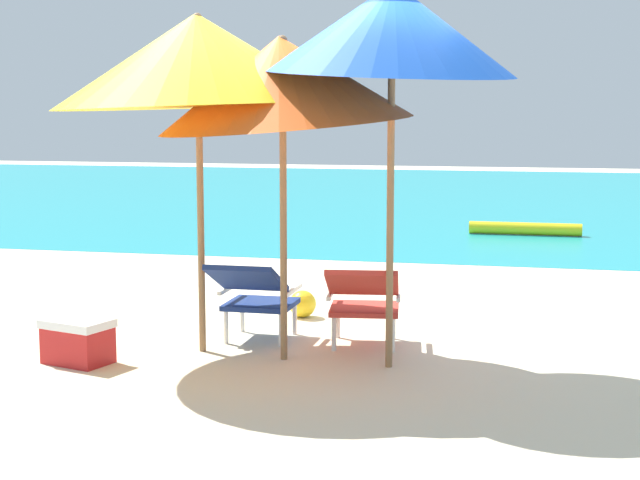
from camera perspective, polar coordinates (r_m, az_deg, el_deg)
ground_plane at (r=11.57m, az=4.21°, el=-1.25°), size 40.00×40.00×0.00m
ocean_band at (r=20.33m, az=8.05°, el=2.56°), size 40.00×18.00×0.01m
swim_buoy at (r=14.22m, az=12.07°, el=0.67°), size 1.60×0.18×0.18m
lounge_chair_left at (r=7.40m, az=-3.92°, el=-3.14°), size 0.55×0.88×0.68m
lounge_chair_right at (r=7.21m, az=2.60°, el=-3.43°), size 0.65×0.94×0.68m
beach_umbrella_left at (r=7.10m, az=-7.25°, el=10.52°), size 2.31×2.29×2.52m
beach_umbrella_center at (r=6.81m, az=-2.23°, el=9.40°), size 2.54×2.52×2.38m
beach_umbrella_right at (r=6.63m, az=4.30°, el=12.37°), size 2.40×2.41×2.70m
beach_ball at (r=8.40m, az=-1.04°, el=-3.81°), size 0.24×0.24×0.24m
cooler_box at (r=7.10m, az=-14.18°, el=-5.82°), size 0.54×0.44×0.32m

